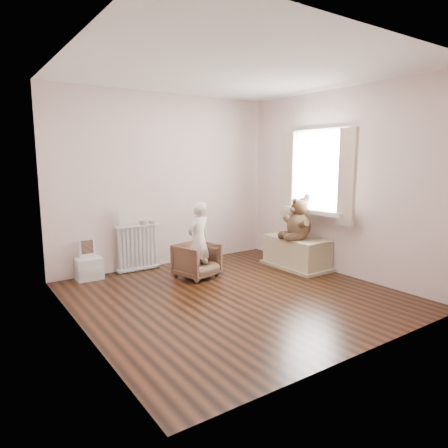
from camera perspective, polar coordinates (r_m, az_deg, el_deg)
floor at (r=4.92m, az=1.55°, el=-10.10°), size 3.60×3.60×0.01m
ceiling at (r=4.74m, az=1.69°, el=21.04°), size 3.60×3.60×0.01m
back_wall at (r=6.20m, az=-8.28°, el=6.12°), size 3.60×0.02×2.60m
front_wall at (r=3.38m, az=19.93°, el=3.02°), size 3.60×0.02×2.60m
left_wall at (r=3.88m, az=-20.45°, el=3.75°), size 0.02×3.60×2.60m
right_wall at (r=5.89m, az=15.99°, el=5.69°), size 0.02×3.60×2.60m
window at (r=6.05m, az=13.61°, el=7.30°), size 0.03×0.90×1.10m
window_sill at (r=6.03m, az=12.82°, el=1.79°), size 0.22×1.10×0.06m
curtain_left at (r=5.60m, az=17.17°, el=6.39°), size 0.06×0.26×1.30m
curtain_right at (r=6.37m, az=9.09°, el=7.00°), size 0.06×0.26×1.30m
radiator at (r=5.99m, az=-12.21°, el=-2.90°), size 0.65×0.12×0.68m
paper_doll at (r=5.85m, az=-14.06°, el=0.92°), size 0.15×0.01×0.26m
tin_a at (r=5.97m, az=-11.46°, el=0.24°), size 0.11×0.11×0.06m
tin_b at (r=6.02m, az=-10.25°, el=0.30°), size 0.09×0.09×0.05m
toy_vanity at (r=5.76m, az=-18.78°, el=-4.85°), size 0.34×0.25×0.54m
armchair at (r=5.57m, az=-3.88°, el=-5.22°), size 0.64×0.65×0.48m
child at (r=5.46m, az=-3.65°, el=-2.28°), size 0.43×0.34×1.04m
toy_bench at (r=6.18m, az=10.32°, el=-4.27°), size 0.51×0.97×0.46m
teddy_bear at (r=6.01m, az=10.65°, el=-0.09°), size 0.55×0.46×0.60m
plush_cat at (r=6.17m, az=11.22°, el=3.23°), size 0.23×0.30×0.22m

